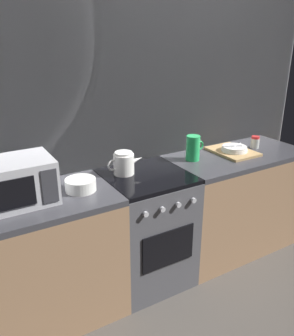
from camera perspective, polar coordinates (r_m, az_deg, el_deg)
ground_plane at (r=3.01m, az=-0.11°, el=-17.12°), size 8.00×8.00×0.00m
back_wall at (r=2.72m, az=-3.63°, el=7.02°), size 3.60×0.05×2.40m
counter_left at (r=2.49m, az=-18.84°, el=-14.75°), size 1.20×0.60×0.90m
stove_unit at (r=2.75m, az=-0.10°, el=-9.79°), size 0.60×0.63×0.90m
counter_right at (r=3.25m, az=13.74°, el=-5.28°), size 1.20×0.60×0.90m
microwave at (r=2.23m, az=-20.72°, el=-2.13°), size 0.46×0.35×0.27m
kettle at (r=2.54m, az=-3.75°, el=0.77°), size 0.28×0.15×0.17m
mixing_bowl at (r=2.33m, az=-10.68°, el=-2.67°), size 0.20×0.20×0.08m
pitcher at (r=2.83m, az=7.46°, el=3.24°), size 0.16×0.11×0.20m
dish_pile at (r=3.08m, az=13.76°, el=2.82°), size 0.30×0.40×0.07m
spice_jar at (r=3.26m, az=17.05°, el=4.02°), size 0.08×0.08×0.10m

